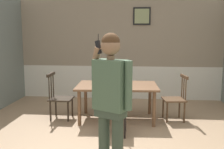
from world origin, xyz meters
TOP-DOWN VIEW (x-y plane):
  - ground_plane at (0.00, 0.00)m, footprint 7.55×7.55m
  - room_back_partition at (0.00, 3.44)m, footprint 5.60×0.17m
  - dining_table at (0.08, 1.50)m, footprint 1.69×1.12m
  - chair_near_window at (-1.13, 1.44)m, footprint 0.46×0.46m
  - chair_by_doorway at (1.29, 1.57)m, footprint 0.49×0.49m
  - chair_at_table_head at (0.12, 0.59)m, footprint 0.43×0.43m
  - person_figure at (0.18, -0.77)m, footprint 0.52×0.38m

SIDE VIEW (x-z plane):
  - ground_plane at x=0.00m, z-range 0.00..0.00m
  - chair_near_window at x=-1.13m, z-range -0.02..0.95m
  - chair_by_doorway at x=1.29m, z-range -0.01..0.94m
  - chair_at_table_head at x=0.12m, z-range -0.02..0.98m
  - dining_table at x=0.08m, z-range 0.29..1.02m
  - person_figure at x=0.18m, z-range 0.15..1.93m
  - room_back_partition at x=0.00m, z-range -0.05..2.67m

